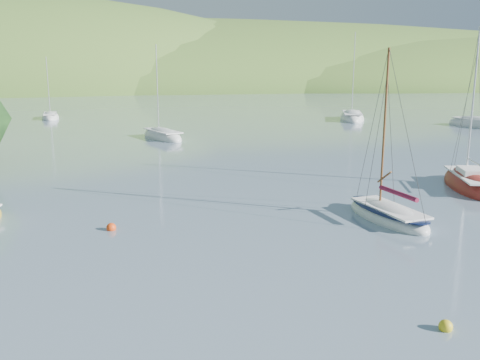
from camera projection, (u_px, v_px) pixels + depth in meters
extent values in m
plane|color=slate|center=(332.00, 290.00, 19.18)|extent=(700.00, 700.00, 0.00)
ellipsoid|color=#3D6225|center=(165.00, 85.00, 182.68)|extent=(440.00, 110.00, 44.00)
ellipsoid|color=#3D6225|center=(423.00, 85.00, 188.11)|extent=(240.00, 100.00, 34.00)
ellipsoid|color=white|center=(388.00, 217.00, 27.76)|extent=(3.32, 6.38, 1.49)
cube|color=white|center=(390.00, 208.00, 27.53)|extent=(2.52, 4.97, 0.10)
cylinder|color=brown|center=(384.00, 129.00, 27.44)|extent=(0.12, 0.12, 8.10)
ellipsoid|color=#0B1435|center=(388.00, 209.00, 27.67)|extent=(3.27, 6.32, 0.26)
cylinder|color=maroon|center=(398.00, 193.00, 26.78)|extent=(0.78, 2.91, 0.24)
ellipsoid|color=maroon|center=(470.00, 186.00, 34.65)|extent=(4.51, 7.91, 2.06)
cube|color=white|center=(471.00, 175.00, 34.34)|extent=(3.44, 6.14, 0.10)
cylinder|color=silver|center=(473.00, 101.00, 34.35)|extent=(0.12, 0.12, 9.36)
cube|color=white|center=(472.00, 171.00, 34.29)|extent=(1.92, 2.40, 0.42)
cylinder|color=silver|center=(477.00, 163.00, 33.42)|extent=(1.06, 3.48, 0.09)
ellipsoid|color=white|center=(162.00, 137.00, 56.82)|extent=(5.34, 7.89, 2.04)
cube|color=white|center=(163.00, 131.00, 56.54)|extent=(4.08, 6.12, 0.10)
cylinder|color=silver|center=(157.00, 88.00, 56.44)|extent=(0.12, 0.12, 8.95)
ellipsoid|color=white|center=(352.00, 119.00, 74.94)|extent=(5.87, 9.70, 2.49)
cube|color=white|center=(352.00, 113.00, 74.57)|extent=(4.47, 7.53, 0.10)
cylinder|color=silver|center=(354.00, 73.00, 74.63)|extent=(0.12, 0.12, 10.98)
ellipsoid|color=white|center=(50.00, 118.00, 76.56)|extent=(3.29, 6.91, 1.81)
cube|color=white|center=(50.00, 113.00, 76.29)|extent=(2.48, 5.38, 0.10)
cylinder|color=silver|center=(48.00, 85.00, 76.30)|extent=(0.12, 0.12, 7.96)
ellipsoid|color=white|center=(477.00, 125.00, 67.12)|extent=(5.43, 8.85, 2.28)
cube|color=white|center=(479.00, 119.00, 66.81)|extent=(4.14, 6.87, 0.10)
cylinder|color=silver|center=(475.00, 79.00, 66.73)|extent=(0.12, 0.12, 10.02)
sphere|color=gold|center=(446.00, 326.00, 16.29)|extent=(0.43, 0.43, 0.43)
sphere|color=#E23F10|center=(111.00, 228.00, 25.98)|extent=(0.47, 0.47, 0.47)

